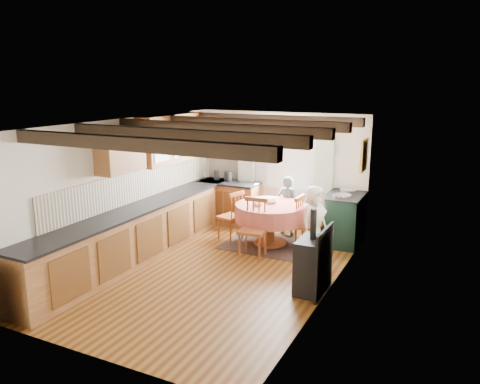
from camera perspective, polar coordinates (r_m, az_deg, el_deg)
The scene contains 40 objects.
floor at distance 7.73m, azimuth -2.64°, elevation -9.57°, with size 3.60×5.50×0.00m, color brown.
ceiling at distance 7.14m, azimuth -2.84°, elevation 8.46°, with size 3.60×5.50×0.00m, color white.
wall_back at distance 9.79m, azimuth 5.01°, elevation 2.65°, with size 3.60×0.00×2.40m, color silver.
wall_front at distance 5.21m, azimuth -17.51°, elevation -7.58°, with size 3.60×0.00×2.40m, color silver.
wall_left at distance 8.34m, azimuth -13.66°, elevation 0.44°, with size 0.00×5.50×2.40m, color silver.
wall_right at distance 6.69m, azimuth 10.93°, elevation -2.56°, with size 0.00×5.50×2.40m, color silver.
beam_a at distance 5.49m, azimuth -12.96°, elevation 5.72°, with size 3.60×0.16×0.16m, color black.
beam_b at distance 6.30m, azimuth -7.24°, elevation 6.89°, with size 3.60×0.16×0.16m, color black.
beam_c at distance 7.15m, azimuth -2.83°, elevation 7.74°, with size 3.60×0.16×0.16m, color black.
beam_d at distance 8.04m, azimuth 0.63°, elevation 8.37°, with size 3.60×0.16×0.16m, color black.
beam_e at distance 8.95m, azimuth 3.41°, elevation 8.86°, with size 3.60×0.16×0.16m, color black.
splash_left at distance 8.55m, azimuth -12.28°, elevation 0.84°, with size 0.02×4.50×0.55m, color beige.
splash_back at distance 10.16m, azimuth -0.30°, elevation 3.10°, with size 1.40×0.02×0.55m, color beige.
base_cabinet_left at distance 8.35m, azimuth -11.78°, elevation -4.84°, with size 0.60×5.30×0.88m, color #A2703B.
base_cabinet_back at distance 10.10m, azimuth -1.25°, elevation -1.37°, with size 1.30×0.60×0.88m, color #A2703B.
worktop_left at distance 8.21m, azimuth -11.82°, elevation -1.81°, with size 0.64×5.30×0.04m, color black.
worktop_back at distance 9.98m, azimuth -1.32°, elevation 1.15°, with size 1.30×0.64×0.04m, color black.
wall_cabinet_glass at distance 9.06m, azimuth -8.24°, elevation 6.51°, with size 0.34×1.80×0.90m, color #A2703B.
wall_cabinet_solid at distance 7.88m, azimuth -14.36°, elevation 4.85°, with size 0.34×0.90×0.70m, color #A2703B.
window_frame at distance 9.67m, azimuth 5.58°, elevation 4.92°, with size 1.34×0.03×1.54m, color white.
window_pane at distance 9.68m, azimuth 5.59°, elevation 4.92°, with size 1.20×0.01×1.40m, color white.
curtain_left at distance 10.00m, azimuth 0.78°, elevation 2.35°, with size 0.35×0.10×2.10m, color #A1B896.
curtain_right at distance 9.42m, azimuth 10.18°, elevation 1.45°, with size 0.35×0.10×2.10m, color #A1B896.
curtain_rod at distance 9.52m, azimuth 5.48°, elevation 8.42°, with size 0.03×0.03×2.00m, color black.
wall_picture at distance 8.79m, azimuth 14.86°, elevation 4.35°, with size 0.04×0.50×0.60m, color gold.
wall_plate at distance 9.36m, azimuth 11.04°, elevation 5.07°, with size 0.30×0.30×0.02m, color silver.
rug at distance 8.90m, azimuth 3.67°, elevation -6.38°, with size 1.65×1.28×0.01m, color brown.
dining_table at distance 8.78m, azimuth 3.70°, elevation -3.99°, with size 1.31×1.31×0.79m, color #B86151, non-canonical shape.
chair_near at distance 8.12m, azimuth 1.54°, elevation -4.49°, with size 0.45×0.47×1.04m, color brown, non-canonical shape.
chair_left at distance 9.07m, azimuth -1.17°, elevation -2.81°, with size 0.42×0.43×0.97m, color brown, non-canonical shape.
chair_right at distance 8.54m, azimuth 8.30°, elevation -3.85°, with size 0.43×0.45×1.00m, color brown, non-canonical shape.
aga_range at distance 9.10m, azimuth 12.52°, elevation -3.11°, with size 0.67×1.04×0.96m, color black, non-canonical shape.
cast_iron_stove at distance 6.87m, azimuth 8.79°, elevation -7.09°, with size 0.38×0.63×1.25m, color black, non-canonical shape.
child_far at distance 9.36m, azimuth 5.81°, elevation -1.65°, with size 0.44×0.29×1.19m, color #42515A.
child_right at distance 8.40m, azimuth 8.99°, elevation -3.36°, with size 0.60×0.39×1.23m, color silver.
bowl_a at distance 8.76m, azimuth 3.81°, elevation -1.15°, with size 0.23×0.23×0.06m, color silver.
bowl_b at distance 8.56m, azimuth 2.16°, elevation -1.47°, with size 0.19×0.19×0.06m, color silver.
cup at distance 8.58m, azimuth 2.23°, elevation -1.34°, with size 0.09×0.09×0.09m, color silver.
canister_tall at distance 10.15m, azimuth -2.86°, elevation 2.07°, with size 0.12×0.12×0.21m, color #262628.
canister_wide at distance 10.03m, azimuth -1.40°, elevation 1.92°, with size 0.18×0.18×0.20m, color #262628.
Camera 1 is at (3.43, -6.24, 3.01)m, focal length 35.08 mm.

